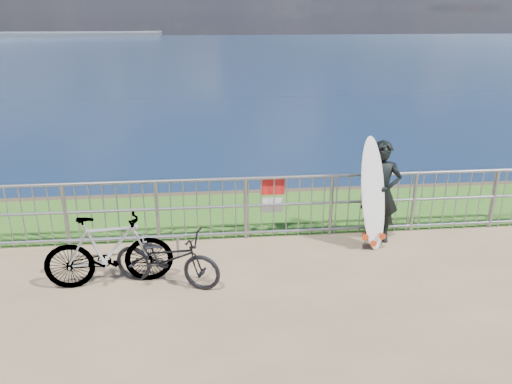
{
  "coord_description": "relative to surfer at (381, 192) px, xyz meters",
  "views": [
    {
      "loc": [
        -1.13,
        -6.32,
        3.79
      ],
      "look_at": [
        -0.36,
        1.2,
        1.0
      ],
      "focal_mm": 35.0,
      "sensor_mm": 36.0,
      "label": 1
    }
  ],
  "objects": [
    {
      "name": "bike_rack",
      "position": [
        -4.25,
        -0.31,
        -0.56
      ],
      "size": [
        1.86,
        0.05,
        0.39
      ],
      "color": "gray",
      "rests_on": "ground"
    },
    {
      "name": "grass_strip",
      "position": [
        -1.77,
        1.38,
        -0.87
      ],
      "size": [
        120.0,
        120.0,
        0.0
      ],
      "primitive_type": "plane",
      "color": "#2B611A",
      "rests_on": "ground"
    },
    {
      "name": "bicycle_far",
      "position": [
        -4.34,
        -1.08,
        -0.33
      ],
      "size": [
        1.84,
        0.69,
        1.08
      ],
      "primitive_type": "imported",
      "rotation": [
        0.0,
        0.0,
        1.67
      ],
      "color": "black",
      "rests_on": "ground"
    },
    {
      "name": "surfboard",
      "position": [
        -0.22,
        -0.25,
        -0.01
      ],
      "size": [
        0.63,
        0.6,
        1.89
      ],
      "color": "white",
      "rests_on": "ground"
    },
    {
      "name": "surfer",
      "position": [
        0.0,
        0.0,
        0.0
      ],
      "size": [
        0.74,
        0.6,
        1.75
      ],
      "primitive_type": "imported",
      "rotation": [
        0.0,
        0.0,
        -0.33
      ],
      "color": "black",
      "rests_on": "ground"
    },
    {
      "name": "seascape",
      "position": [
        -45.52,
        146.17,
        -4.91
      ],
      "size": [
        260.0,
        260.0,
        5.0
      ],
      "color": "brown",
      "rests_on": "ground"
    },
    {
      "name": "railing",
      "position": [
        -1.75,
        0.28,
        -0.3
      ],
      "size": [
        10.06,
        0.1,
        1.13
      ],
      "color": "gray",
      "rests_on": "ground"
    },
    {
      "name": "bicycle_near",
      "position": [
        -3.52,
        -1.16,
        -0.45
      ],
      "size": [
        1.7,
        1.09,
        0.85
      ],
      "primitive_type": "imported",
      "rotation": [
        0.0,
        0.0,
        1.21
      ],
      "color": "black",
      "rests_on": "ground"
    }
  ]
}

